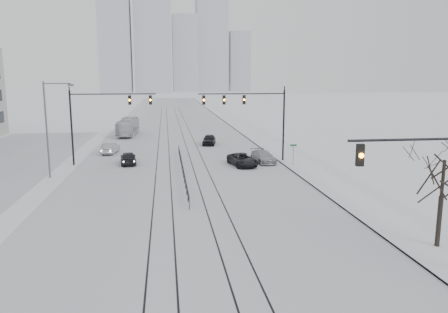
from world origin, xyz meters
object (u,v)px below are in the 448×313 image
Objects in this scene: box_truck at (128,127)px; sedan_nb_far at (209,140)px; sedan_sb_outer at (110,148)px; sedan_nb_front at (242,160)px; sedan_sb_inner at (128,158)px; bare_tree at (444,169)px; sedan_nb_right at (263,157)px; traffic_mast_near at (436,183)px.

sedan_nb_far is at bearing 140.33° from box_truck.
sedan_sb_outer is 0.88× the size of sedan_nb_front.
sedan_nb_front is 1.13× the size of sedan_nb_far.
sedan_sb_inner reaches higher than sedan_nb_front.
sedan_nb_right is (-4.08, 25.54, -3.82)m from bare_tree.
sedan_sb_outer is at bearing 122.64° from bare_tree.
sedan_sb_outer is 14.06m from sedan_nb_far.
traffic_mast_near is 57.14m from box_truck.
bare_tree is 0.61× the size of box_truck.
traffic_mast_near reaches higher than sedan_sb_inner.
sedan_nb_far is at bearing -134.27° from sedan_sb_inner.
sedan_nb_far is at bearing 87.02° from sedan_nb_front.
traffic_mast_near is 1.66× the size of sedan_nb_far.
traffic_mast_near is at bearing 125.39° from sedan_sb_outer.
sedan_nb_far is 0.42× the size of box_truck.
bare_tree is 1.45× the size of sedan_nb_far.
sedan_nb_right is at bearing 162.71° from sedan_sb_outer.
sedan_sb_inner is 24.50m from box_truck.
bare_tree reaches higher than sedan_nb_far.
bare_tree is 32.82m from sedan_sb_inner.
sedan_nb_far reaches higher than sedan_sb_inner.
sedan_sb_inner is 7.68m from sedan_sb_outer.
sedan_sb_outer is at bearing 136.46° from sedan_nb_front.
sedan_nb_far is (-8.73, 39.36, -3.77)m from bare_tree.
sedan_sb_outer is at bearing 147.58° from sedan_nb_right.
box_truck is at bearing 108.81° from traffic_mast_near.
bare_tree is 40.49m from sedan_nb_far.
sedan_nb_front is at bearing 105.52° from bare_tree.
sedan_nb_far is at bearing 102.51° from bare_tree.
sedan_nb_right is 14.58m from sedan_nb_far.
bare_tree is at bearing 116.49° from box_truck.
sedan_nb_right is (14.77, -1.05, -0.03)m from sedan_sb_inner.
traffic_mast_near reaches higher than sedan_sb_outer.
sedan_sb_outer is 0.99× the size of sedan_nb_far.
box_truck is at bearing -84.91° from sedan_sb_outer.
sedan_nb_front is 0.48× the size of box_truck.
sedan_nb_front is at bearing 154.86° from sedan_sb_outer.
traffic_mast_near reaches higher than sedan_nb_right.
sedan_nb_right is (2.61, 1.46, 0.00)m from sedan_nb_front.
box_truck is at bearing 115.98° from sedan_nb_right.
sedan_nb_front is at bearing 98.97° from traffic_mast_near.
traffic_mast_near is 28.86m from sedan_nb_right.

